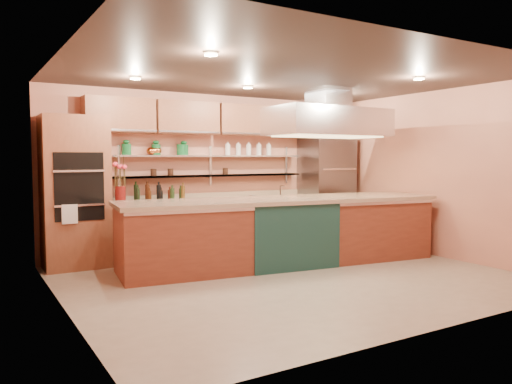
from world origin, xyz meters
TOP-DOWN VIEW (x-y plane):
  - floor at (0.00, 0.00)m, footprint 6.00×5.00m
  - ceiling at (0.00, 0.00)m, footprint 6.00×5.00m
  - wall_back at (0.00, 2.50)m, footprint 6.00×0.04m
  - wall_front at (0.00, -2.50)m, footprint 6.00×0.04m
  - wall_left at (-3.00, 0.00)m, footprint 0.04×5.00m
  - wall_right at (3.00, 0.00)m, footprint 0.04×5.00m
  - oven_stack at (-2.45, 2.18)m, footprint 0.95×0.64m
  - refrigerator at (2.35, 2.14)m, footprint 0.95×0.72m
  - back_counter at (-0.05, 2.20)m, footprint 3.84×0.64m
  - wall_shelf_lower at (-0.05, 2.37)m, footprint 3.60×0.26m
  - wall_shelf_upper at (-0.05, 2.37)m, footprint 3.60×0.26m
  - upper_cabinets at (0.00, 2.32)m, footprint 4.60×0.36m
  - range_hood at (1.27, 0.77)m, footprint 2.00×1.00m
  - ceiling_downlights at (0.00, 0.20)m, footprint 4.00×2.80m
  - island at (0.37, 0.77)m, footprint 5.10×1.74m
  - flower_vase at (-1.77, 2.15)m, footprint 0.20×0.20m
  - oil_bottle_cluster at (-1.12, 2.15)m, footprint 0.92×0.57m
  - kitchen_scale at (0.63, 2.15)m, footprint 0.15×0.12m
  - bar_faucet at (1.31, 2.25)m, footprint 0.04×0.04m
  - copper_kettle at (-1.18, 2.37)m, footprint 0.22×0.22m
  - green_canister at (-0.65, 2.37)m, footprint 0.16×0.16m

SIDE VIEW (x-z plane):
  - floor at x=0.00m, z-range -0.02..0.00m
  - back_counter at x=-0.05m, z-range 0.00..0.93m
  - island at x=0.37m, z-range 0.00..1.04m
  - kitchen_scale at x=0.63m, z-range 0.93..1.01m
  - bar_faucet at x=1.31m, z-range 0.93..1.14m
  - refrigerator at x=2.35m, z-range 0.00..2.10m
  - oil_bottle_cluster at x=-1.12m, z-range 0.93..1.22m
  - flower_vase at x=-1.77m, z-range 0.93..1.22m
  - oven_stack at x=-2.45m, z-range 0.00..2.30m
  - wall_shelf_lower at x=-0.05m, z-range 1.34..1.36m
  - wall_back at x=0.00m, z-range 0.00..2.80m
  - wall_front at x=0.00m, z-range 0.00..2.80m
  - wall_left at x=-3.00m, z-range 0.00..2.80m
  - wall_right at x=3.00m, z-range 0.00..2.80m
  - wall_shelf_upper at x=-0.05m, z-range 1.69..1.71m
  - copper_kettle at x=-1.18m, z-range 1.71..1.85m
  - green_canister at x=-0.65m, z-range 1.71..1.90m
  - range_hood at x=1.27m, z-range 2.02..2.48m
  - upper_cabinets at x=0.00m, z-range 2.08..2.62m
  - ceiling_downlights at x=0.00m, z-range 2.76..2.78m
  - ceiling at x=0.00m, z-range 2.79..2.81m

